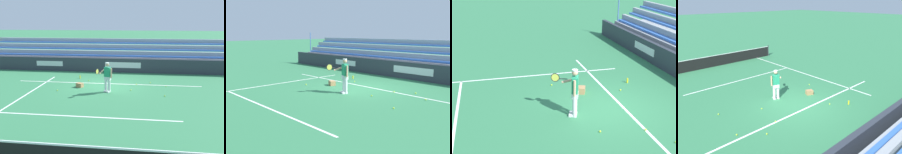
# 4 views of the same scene
# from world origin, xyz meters

# --- Properties ---
(ground_plane) EXTENTS (160.00, 160.00, 0.00)m
(ground_plane) POSITION_xyz_m (0.00, 0.00, 0.00)
(ground_plane) COLOR #337A4C
(court_baseline_white) EXTENTS (12.00, 0.10, 0.01)m
(court_baseline_white) POSITION_xyz_m (0.00, -0.50, 0.00)
(court_baseline_white) COLOR white
(court_baseline_white) RESTS_ON ground
(court_sideline_white) EXTENTS (0.10, 12.00, 0.01)m
(court_sideline_white) POSITION_xyz_m (4.11, 4.00, 0.00)
(court_sideline_white) COLOR white
(court_sideline_white) RESTS_ON ground
(court_service_line_white) EXTENTS (8.22, 0.10, 0.01)m
(court_service_line_white) POSITION_xyz_m (0.00, 5.50, 0.00)
(court_service_line_white) COLOR white
(court_service_line_white) RESTS_ON ground
(back_wall_sponsor_board) EXTENTS (23.51, 0.25, 1.10)m
(back_wall_sponsor_board) POSITION_xyz_m (0.01, -4.31, 0.55)
(back_wall_sponsor_board) COLOR #2D333D
(back_wall_sponsor_board) RESTS_ON ground
(bleacher_stand) EXTENTS (22.34, 2.40, 2.95)m
(bleacher_stand) POSITION_xyz_m (0.00, -6.14, 0.73)
(bleacher_stand) COLOR #9EA3A8
(bleacher_stand) RESTS_ON ground
(tennis_player) EXTENTS (0.82, 0.93, 1.71)m
(tennis_player) POSITION_xyz_m (-0.31, 1.46, 0.89)
(tennis_player) COLOR silver
(tennis_player) RESTS_ON ground
(ball_box_cardboard) EXTENTS (0.48, 0.43, 0.26)m
(ball_box_cardboard) POSITION_xyz_m (1.55, 0.60, 0.13)
(ball_box_cardboard) COLOR #A87F51
(ball_box_cardboard) RESTS_ON ground
(tennis_ball_on_baseline) EXTENTS (0.07, 0.07, 0.07)m
(tennis_ball_on_baseline) POSITION_xyz_m (-2.81, -1.01, 0.03)
(tennis_ball_on_baseline) COLOR #CCE533
(tennis_ball_on_baseline) RESTS_ON ground
(tennis_ball_far_right) EXTENTS (0.07, 0.07, 0.07)m
(tennis_ball_far_right) POSITION_xyz_m (2.64, 1.63, 0.03)
(tennis_ball_far_right) COLOR #CCE533
(tennis_ball_far_right) RESTS_ON ground
(tennis_ball_midcourt) EXTENTS (0.07, 0.07, 0.07)m
(tennis_ball_midcourt) POSITION_xyz_m (1.36, -1.06, 0.03)
(tennis_ball_midcourt) COLOR #CCE533
(tennis_ball_midcourt) RESTS_ON ground
(tennis_ball_stray_back) EXTENTS (0.07, 0.07, 0.07)m
(tennis_ball_stray_back) POSITION_xyz_m (-3.57, 1.94, 0.03)
(tennis_ball_stray_back) COLOR #CCE533
(tennis_ball_stray_back) RESTS_ON ground
(tennis_ball_by_box) EXTENTS (0.07, 0.07, 0.07)m
(tennis_ball_by_box) POSITION_xyz_m (-1.92, -0.48, 0.03)
(tennis_ball_by_box) COLOR #CCE533
(tennis_ball_by_box) RESTS_ON ground
(tennis_ball_toward_net) EXTENTS (0.07, 0.07, 0.07)m
(tennis_ball_toward_net) POSITION_xyz_m (-3.78, -0.21, 0.03)
(tennis_ball_toward_net) COLOR #CCE533
(tennis_ball_toward_net) RESTS_ON ground
(tennis_ball_far_left) EXTENTS (0.07, 0.07, 0.07)m
(tennis_ball_far_left) POSITION_xyz_m (-1.66, 0.98, 0.03)
(tennis_ball_far_left) COLOR #CCE533
(tennis_ball_far_left) RESTS_ON ground
(water_bottle) EXTENTS (0.07, 0.07, 0.22)m
(water_bottle) POSITION_xyz_m (2.13, -1.74, 0.11)
(water_bottle) COLOR yellow
(water_bottle) RESTS_ON ground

